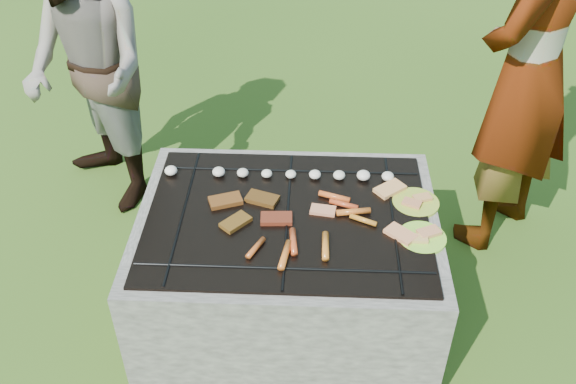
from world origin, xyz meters
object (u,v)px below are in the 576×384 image
fire_pit (288,270)px  plate_far (416,202)px  bystander (87,71)px  cook (530,72)px  plate_near (422,237)px

fire_pit → plate_far: size_ratio=5.43×
bystander → plate_far: bearing=23.9°
fire_pit → cook: 1.47m
fire_pit → plate_near: bearing=-11.2°
plate_far → plate_near: bearing=-89.6°
fire_pit → plate_far: bearing=11.8°
cook → plate_near: bearing=6.0°
plate_near → bystander: 1.94m
plate_near → cook: (0.55, 0.77, 0.36)m
cook → bystander: bearing=-54.4°
plate_near → fire_pit: bearing=168.8°
cook → bystander: cook is taller
plate_near → bystander: bystander is taller
fire_pit → plate_far: (0.56, 0.12, 0.33)m
fire_pit → bystander: bystander is taller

